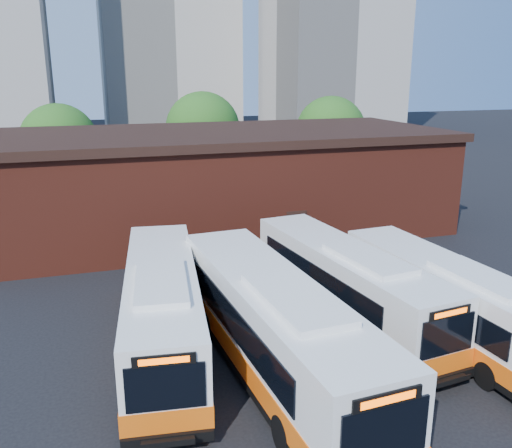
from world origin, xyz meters
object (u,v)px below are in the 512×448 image
object	(u,v)px
bus_east	(346,286)
bus_mideast	(450,306)
bus_west	(163,311)
bus_midwest	(274,333)

from	to	relation	value
bus_east	bus_mideast	bearing A→B (deg)	-50.24
bus_mideast	bus_east	world-z (taller)	bus_east
bus_west	bus_east	xyz separation A→B (m)	(7.53, 0.18, -0.03)
bus_midwest	bus_west	bearing A→B (deg)	133.31
bus_mideast	bus_east	size ratio (longest dim) A/B	0.97
bus_west	bus_mideast	xyz separation A→B (m)	(10.50, -2.64, -0.07)
bus_east	bus_west	bearing A→B (deg)	174.81
bus_west	bus_east	size ratio (longest dim) A/B	1.02
bus_west	bus_midwest	size ratio (longest dim) A/B	0.93
bus_midwest	bus_east	xyz separation A→B (m)	(4.26, 3.24, -0.15)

